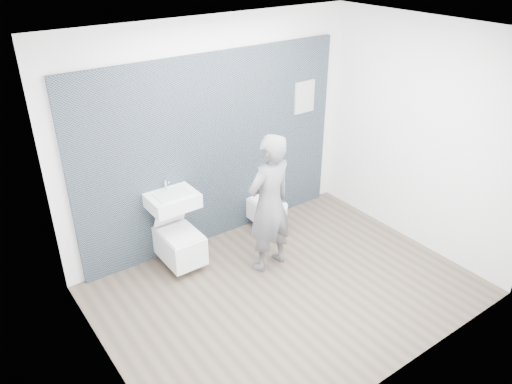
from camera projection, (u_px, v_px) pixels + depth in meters
ground at (287, 290)px, 5.64m from camera, size 4.00×4.00×0.00m
room_shell at (292, 148)px, 4.83m from camera, size 4.00×4.00×4.00m
tile_wall at (218, 233)px, 6.69m from camera, size 3.60×0.06×2.40m
washbasin at (173, 200)px, 5.74m from camera, size 0.56×0.42×0.42m
toilet_square at (180, 244)px, 5.94m from camera, size 0.42×0.61×0.78m
toilet_rounded at (269, 212)px, 6.65m from camera, size 0.34×0.58×0.32m
info_placard at (299, 205)px, 7.38m from camera, size 0.32×0.03×0.43m
visitor at (269, 204)px, 5.67m from camera, size 0.66×0.47×1.69m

